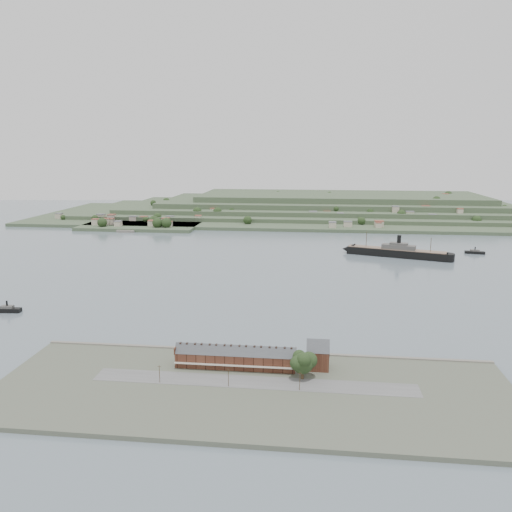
# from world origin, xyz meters

# --- Properties ---
(ground) EXTENTS (1400.00, 1400.00, 0.00)m
(ground) POSITION_xyz_m (0.00, 0.00, 0.00)
(ground) COLOR slate
(ground) RESTS_ON ground
(near_shore) EXTENTS (220.00, 80.00, 2.60)m
(near_shore) POSITION_xyz_m (0.00, -186.75, 1.01)
(near_shore) COLOR #4C5142
(near_shore) RESTS_ON ground
(terrace_row) EXTENTS (55.60, 9.80, 11.07)m
(terrace_row) POSITION_xyz_m (-10.00, -168.02, 6.84)
(terrace_row) COLOR #4A261A
(terrace_row) RESTS_ON ground
(gabled_building) EXTENTS (10.40, 10.18, 14.09)m
(gabled_building) POSITION_xyz_m (27.50, -164.00, 8.19)
(gabled_building) COLOR #4A261A
(gabled_building) RESTS_ON ground
(far_peninsula) EXTENTS (760.00, 309.00, 30.00)m
(far_peninsula) POSITION_xyz_m (27.91, 393.10, 11.88)
(far_peninsula) COLOR #364A31
(far_peninsula) RESTS_ON ground
(steamship) EXTENTS (101.55, 42.04, 25.07)m
(steamship) POSITION_xyz_m (100.62, 97.18, 4.63)
(steamship) COLOR black
(steamship) RESTS_ON ground
(tugboat) EXTENTS (16.95, 5.79, 7.49)m
(tugboat) POSITION_xyz_m (-165.55, -100.19, 1.83)
(tugboat) COLOR black
(tugboat) RESTS_ON ground
(ferry_west) EXTENTS (15.71, 5.89, 5.75)m
(ferry_west) POSITION_xyz_m (-132.83, 225.00, 1.39)
(ferry_west) COLOR black
(ferry_west) RESTS_ON ground
(ferry_east) EXTENTS (19.01, 7.90, 6.92)m
(ferry_east) POSITION_xyz_m (181.94, 119.84, 1.67)
(ferry_east) COLOR black
(ferry_east) RESTS_ON ground
(fig_tree) EXTENTS (11.83, 10.24, 13.20)m
(fig_tree) POSITION_xyz_m (21.18, -176.59, 10.06)
(fig_tree) COLOR #43321F
(fig_tree) RESTS_ON ground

